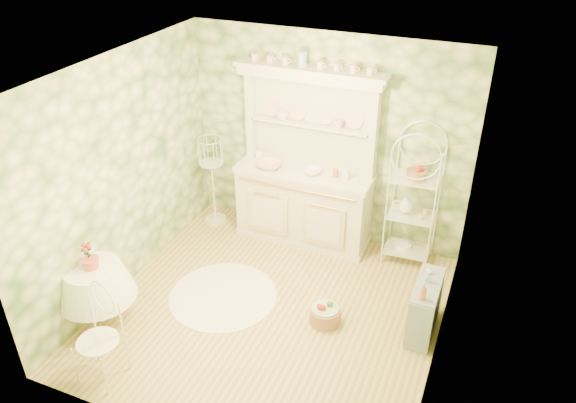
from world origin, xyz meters
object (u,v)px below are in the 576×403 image
at_px(cafe_chair, 98,344).
at_px(birdcage_stand, 213,179).
at_px(round_table, 98,295).
at_px(bakers_rack, 413,200).
at_px(kitchen_dresser, 304,161).
at_px(side_shelf, 425,308).
at_px(floor_basket, 325,313).

bearing_deg(cafe_chair, birdcage_stand, 113.52).
bearing_deg(round_table, birdcage_stand, 86.36).
bearing_deg(cafe_chair, bakers_rack, 68.99).
height_order(round_table, cafe_chair, cafe_chair).
relative_size(kitchen_dresser, bakers_rack, 1.32).
bearing_deg(bakers_rack, round_table, -142.14).
bearing_deg(cafe_chair, kitchen_dresser, 89.11).
xyz_separation_m(bakers_rack, side_shelf, (0.43, -1.22, -0.56)).
bearing_deg(side_shelf, kitchen_dresser, 141.63).
distance_m(side_shelf, round_table, 3.47).
bearing_deg(floor_basket, side_shelf, 15.85).
bearing_deg(bakers_rack, cafe_chair, -129.59).
xyz_separation_m(kitchen_dresser, floor_basket, (0.82, -1.46, -1.03)).
distance_m(bakers_rack, side_shelf, 1.41).
bearing_deg(kitchen_dresser, side_shelf, -32.78).
bearing_deg(round_table, side_shelf, 20.17).
height_order(side_shelf, floor_basket, side_shelf).
distance_m(bakers_rack, birdcage_stand, 2.69).
relative_size(kitchen_dresser, round_table, 3.25).
bearing_deg(round_table, floor_basket, 22.01).
bearing_deg(birdcage_stand, round_table, -93.64).
relative_size(kitchen_dresser, side_shelf, 3.25).
relative_size(round_table, floor_basket, 1.95).
xyz_separation_m(bakers_rack, round_table, (-2.83, -2.41, -0.51)).
distance_m(kitchen_dresser, side_shelf, 2.32).
xyz_separation_m(side_shelf, cafe_chair, (-2.73, -1.83, 0.12)).
bearing_deg(floor_basket, round_table, -157.99).
bearing_deg(birdcage_stand, kitchen_dresser, 3.62).
relative_size(kitchen_dresser, birdcage_stand, 1.72).
height_order(bakers_rack, birdcage_stand, bakers_rack).
xyz_separation_m(cafe_chair, birdcage_stand, (-0.39, 2.92, 0.24)).
relative_size(bakers_rack, birdcage_stand, 1.30).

